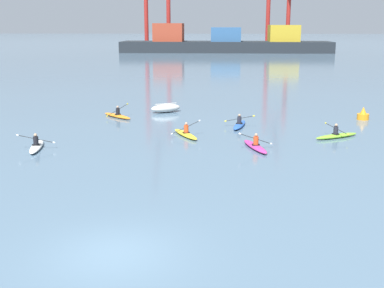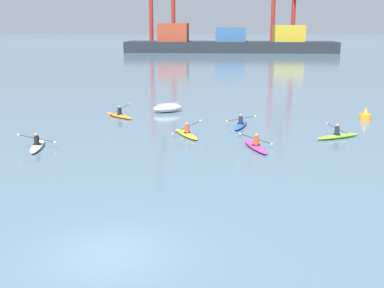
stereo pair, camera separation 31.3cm
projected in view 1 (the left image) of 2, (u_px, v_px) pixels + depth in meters
name	position (u px, v px, depth m)	size (l,w,h in m)	color
ground_plane	(114.00, 254.00, 15.77)	(800.00, 800.00, 0.00)	slate
container_barge	(225.00, 43.00, 130.96)	(55.52, 11.43, 7.56)	#1E2328
capsized_dinghy	(166.00, 108.00, 41.17)	(2.80, 2.25, 0.76)	beige
channel_buoy	(363.00, 115.00, 37.99)	(0.90, 0.90, 1.00)	orange
kayak_yellow	(186.00, 134.00, 32.35)	(2.10, 3.29, 1.05)	yellow
kayak_magenta	(255.00, 146.00, 29.09)	(2.09, 3.43, 1.05)	#C13384
kayak_blue	(239.00, 124.00, 35.35)	(2.20, 3.45, 0.95)	#2856B2
kayak_orange	(117.00, 115.00, 38.89)	(2.87, 2.78, 1.07)	orange
kayak_lime	(336.00, 135.00, 31.88)	(3.24, 2.22, 0.95)	#7ABC2D
kayak_white	(36.00, 146.00, 29.07)	(2.20, 3.45, 0.95)	silver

